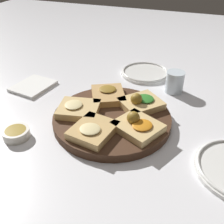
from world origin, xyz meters
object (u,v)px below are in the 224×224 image
Objects in this scene: napkin_stack at (33,86)px; water_glass at (175,82)px; plate_left at (145,72)px; dipping_bowl at (16,133)px; serving_board at (112,119)px.

water_glass is at bearing 107.02° from napkin_stack.
dipping_bowl reaches higher than plate_left.
water_glass is 0.52m from napkin_stack.
water_glass is 1.04× the size of dipping_bowl.
napkin_stack is 1.93× the size of dipping_bowl.
water_glass reaches higher than dipping_bowl.
plate_left is at bearing -128.20° from water_glass.
napkin_stack is at bearing -54.85° from plate_left.
plate_left is 2.56× the size of water_glass.
plate_left is (-0.36, 0.01, -0.00)m from serving_board.
serving_board is 1.80× the size of plate_left.
serving_board is 0.37m from napkin_stack.
napkin_stack is at bearing -106.51° from serving_board.
dipping_bowl is at bearing -41.37° from water_glass.
water_glass is 0.54× the size of napkin_stack.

